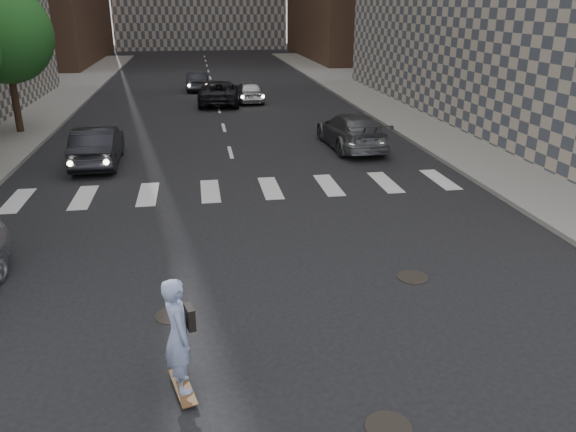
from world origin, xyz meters
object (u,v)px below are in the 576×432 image
object	(u,v)px
traffic_car_a	(98,146)
traffic_car_d	(249,91)
skateboarder	(179,335)
traffic_car_c	(219,92)
traffic_car_b	(352,131)
tree_c	(5,31)
traffic_car_e	(198,81)

from	to	relation	value
traffic_car_a	traffic_car_d	world-z (taller)	traffic_car_a
skateboarder	traffic_car_a	distance (m)	14.58
traffic_car_a	traffic_car_c	distance (m)	14.01
traffic_car_c	traffic_car_a	bearing A→B (deg)	73.02
traffic_car_d	skateboarder	bearing A→B (deg)	80.51
traffic_car_c	traffic_car_d	world-z (taller)	traffic_car_c
skateboarder	traffic_car_b	xyz separation A→B (m)	(6.91, 15.20, -0.32)
tree_c	traffic_car_e	distance (m)	15.87
traffic_car_a	traffic_car_e	world-z (taller)	traffic_car_a
tree_c	traffic_car_b	distance (m)	15.96
tree_c	traffic_car_b	xyz separation A→B (m)	(14.60, -5.14, -3.91)
traffic_car_d	tree_c	bearing A→B (deg)	31.13
skateboarder	traffic_car_c	bearing A→B (deg)	72.12
traffic_car_b	traffic_car_c	xyz separation A→B (m)	(-4.98, 12.00, -0.02)
traffic_car_b	skateboarder	bearing A→B (deg)	63.38
traffic_car_a	traffic_car_b	distance (m)	10.27
skateboarder	traffic_car_d	distance (m)	28.00
traffic_car_b	traffic_car_e	size ratio (longest dim) A/B	1.29
traffic_car_e	traffic_car_d	bearing A→B (deg)	122.96
tree_c	traffic_car_a	xyz separation A→B (m)	(4.38, -6.14, -3.91)
traffic_car_b	traffic_car_e	bearing A→B (deg)	-73.13
traffic_car_b	traffic_car_c	bearing A→B (deg)	-69.62
tree_c	traffic_car_c	bearing A→B (deg)	35.52
traffic_car_a	traffic_car_d	size ratio (longest dim) A/B	1.14
traffic_car_b	traffic_car_d	size ratio (longest dim) A/B	1.29
skateboarder	traffic_car_d	bearing A→B (deg)	68.41
traffic_car_a	traffic_car_c	xyz separation A→B (m)	(5.23, 13.00, -0.02)
skateboarder	traffic_car_b	distance (m)	16.69
traffic_car_d	traffic_car_e	distance (m)	6.27
traffic_car_e	traffic_car_a	bearing A→B (deg)	81.53
tree_c	traffic_car_a	size ratio (longest dim) A/B	1.48
skateboarder	traffic_car_c	xyz separation A→B (m)	(1.92, 27.20, -0.34)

